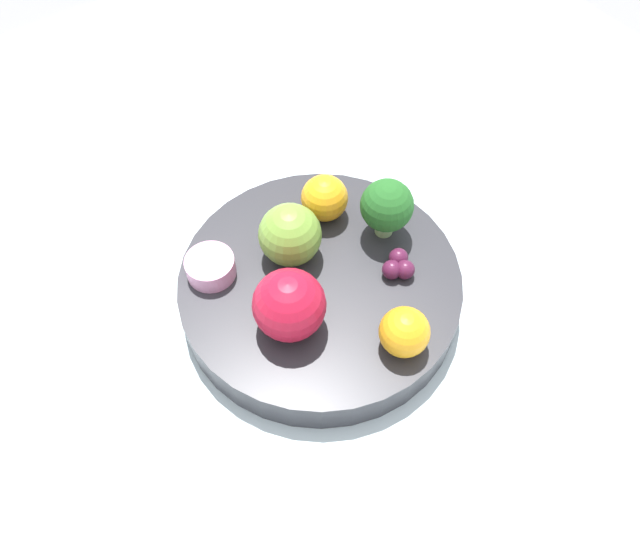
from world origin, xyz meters
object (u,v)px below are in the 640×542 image
apple_red (290,235)px  apple_green (289,305)px  orange_back (404,332)px  broccoli (387,206)px  small_cup (211,267)px  bowl (320,288)px  grape_cluster (398,266)px  orange_front (324,198)px

apple_red → apple_green: size_ratio=0.93×
orange_back → broccoli: bearing=-120.5°
apple_red → small_cup: apple_red is taller
broccoli → apple_green: 0.14m
bowl → apple_red: 0.06m
bowl → small_cup: bearing=-37.1°
apple_red → grape_cluster: apple_red is taller
apple_green → orange_back: (-0.07, 0.07, -0.01)m
bowl → small_cup: size_ratio=5.78×
apple_red → grape_cluster: bearing=134.2°
orange_front → grape_cluster: orange_front is taller
bowl → grape_cluster: (-0.06, 0.04, 0.03)m
apple_green → grape_cluster: (-0.11, 0.01, -0.02)m
apple_red → grape_cluster: size_ratio=1.81×
orange_front → orange_back: bearing=79.8°
bowl → orange_front: (-0.05, -0.06, 0.04)m
bowl → orange_back: (-0.02, 0.10, 0.04)m
grape_cluster → broccoli: bearing=-112.3°
orange_back → grape_cluster: 0.08m
orange_back → grape_cluster: orange_back is taller
broccoli → apple_green: (0.13, 0.04, -0.01)m
apple_red → grape_cluster: 0.10m
broccoli → orange_front: broccoli is taller
apple_green → grape_cluster: 0.12m
apple_green → grape_cluster: bearing=175.7°
apple_green → small_cup: bearing=-70.6°
apple_green → small_cup: (0.03, -0.09, -0.02)m
apple_red → orange_front: 0.06m
apple_green → orange_front: size_ratio=1.37×
grape_cluster → bowl: bearing=-29.0°
apple_red → orange_back: apple_red is taller
broccoli → grape_cluster: bearing=67.7°
bowl → grape_cluster: size_ratio=8.16×
apple_red → orange_back: size_ratio=1.35×
apple_green → small_cup: size_ratio=1.38×
broccoli → small_cup: size_ratio=1.39×
apple_red → orange_front: bearing=-156.6°
apple_red → bowl: bearing=101.2°
apple_red → grape_cluster: (-0.07, 0.07, -0.02)m
apple_red → apple_green: apple_green is taller
small_cup → orange_front: bearing=-179.7°
orange_back → grape_cluster: bearing=-125.7°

